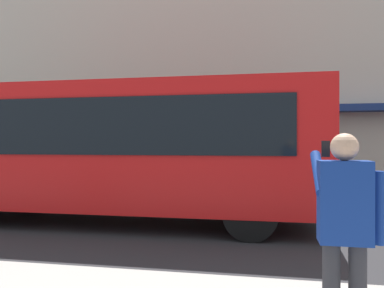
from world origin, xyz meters
TOP-DOWN VIEW (x-y plane):
  - ground_plane at (0.00, 0.00)m, footprint 60.00×60.00m
  - building_facade_far at (-0.02, -6.80)m, footprint 28.00×1.55m
  - red_bus at (3.07, 0.09)m, footprint 9.05×2.54m
  - pedestrian_photographer at (-0.85, 4.95)m, footprint 0.53×0.52m

SIDE VIEW (x-z plane):
  - ground_plane at x=0.00m, z-range 0.00..0.00m
  - pedestrian_photographer at x=-0.85m, z-range 0.29..1.99m
  - red_bus at x=3.07m, z-range 0.14..3.22m
  - building_facade_far at x=-0.02m, z-range -0.01..11.99m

